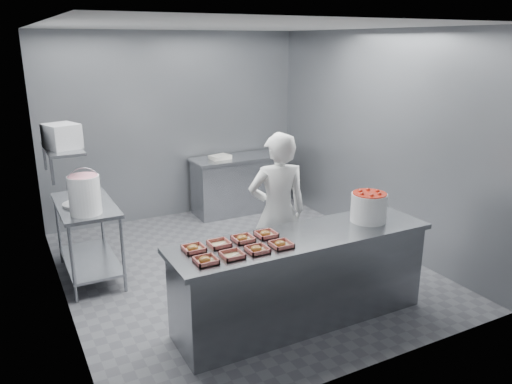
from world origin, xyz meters
The scene contains 24 objects.
floor centered at (0.00, 0.00, 0.00)m, with size 4.50×4.50×0.00m, color #4C4C51.
ceiling centered at (0.00, 0.00, 2.80)m, with size 4.50×4.50×0.00m, color white.
wall_back centered at (0.00, 2.25, 1.40)m, with size 4.00×0.04×2.80m, color slate.
wall_left centered at (-2.00, 0.00, 1.40)m, with size 0.04×4.50×2.80m, color slate.
wall_right centered at (2.00, 0.00, 1.40)m, with size 0.04×4.50×2.80m, color slate.
service_counter centered at (0.00, -1.35, 0.45)m, with size 2.60×0.70×0.90m.
prep_table centered at (-1.65, 0.60, 0.59)m, with size 0.60×1.20×0.90m.
back_counter centered at (0.90, 1.90, 0.45)m, with size 1.50×0.60×0.90m.
wall_shelf centered at (-1.82, 0.60, 1.55)m, with size 0.35×0.90×0.03m, color slate.
tray_0 centered at (-1.04, -1.49, 0.92)m, with size 0.19×0.18×0.06m.
tray_1 centered at (-0.80, -1.49, 0.92)m, with size 0.19×0.18×0.04m.
tray_2 centered at (-0.56, -1.49, 0.92)m, with size 0.19×0.18×0.06m.
tray_3 centered at (-0.32, -1.49, 0.92)m, with size 0.19×0.18×0.06m.
tray_4 centered at (-1.04, -1.21, 0.92)m, with size 0.19×0.18×0.06m.
tray_5 centered at (-0.80, -1.21, 0.92)m, with size 0.19×0.18×0.04m.
tray_6 centered at (-0.56, -1.21, 0.92)m, with size 0.19×0.18×0.06m.
tray_7 centered at (-0.32, -1.21, 0.92)m, with size 0.19×0.18×0.06m.
worker centered at (0.15, -0.62, 0.88)m, with size 0.64×0.42×1.76m, color silver.
strawberry_tub centered at (0.79, -1.33, 1.06)m, with size 0.36×0.36×0.30m.
glaze_bucket centered at (-1.69, 0.23, 1.12)m, with size 0.34×0.33×0.50m.
bucket_lid centered at (-1.72, 0.57, 0.91)m, with size 0.34×0.34×0.03m, color silver.
rag centered at (-1.51, 0.89, 0.91)m, with size 0.14×0.12×0.02m, color #CCB28C.
appliance centered at (-1.82, 0.52, 1.69)m, with size 0.30×0.34×0.26m, color gray.
paper_stack centered at (0.58, 1.90, 0.93)m, with size 0.30×0.22×0.06m, color silver.
Camera 1 is at (-2.42, -5.01, 2.65)m, focal length 35.00 mm.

